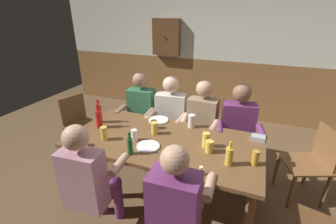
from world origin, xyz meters
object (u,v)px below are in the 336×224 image
Objects in this scene: chair_empty_near_right at (79,123)px; pint_glass_3 at (104,133)px; person_3 at (238,128)px; pint_glass_7 at (78,141)px; pint_glass_2 at (255,158)px; pint_glass_6 at (192,121)px; bottle_2 at (229,156)px; wall_dart_cabinet at (166,37)px; bottle_0 at (99,118)px; person_4 at (90,179)px; pint_glass_0 at (206,140)px; table_candle at (201,171)px; condiment_caddy at (258,138)px; pint_glass_1 at (155,128)px; pint_glass_4 at (209,147)px; bottle_3 at (130,146)px; plate_0 at (148,146)px; pint_glass_5 at (134,135)px; dining_table at (164,147)px; bottle_1 at (99,113)px; person_0 at (140,111)px; person_1 at (170,117)px; pint_glass_8 at (154,124)px; person_5 at (177,206)px; plate_1 at (159,120)px; chair_empty_near_left at (312,162)px; person_2 at (201,122)px.

pint_glass_3 is (0.98, -0.68, 0.37)m from chair_empty_near_right.
pint_glass_7 is at bearing 27.25° from person_3.
pint_glass_2 is 0.88m from pint_glass_6.
bottle_2 is 0.33× the size of wall_dart_cabinet.
person_4 is at bearing -60.66° from bottle_0.
bottle_2 is at bearing -58.17° from wall_dart_cabinet.
bottle_2 is 1.48× the size of pint_glass_0.
pint_glass_2 is (0.41, 0.31, 0.03)m from table_candle.
pint_glass_0 is (-0.49, -0.33, 0.05)m from condiment_caddy.
pint_glass_4 is at bearing -12.14° from pint_glass_1.
bottle_2 is at bearing -39.86° from pint_glass_0.
plate_0 is at bearing 58.83° from bottle_3.
bottle_2 reaches higher than pint_glass_5.
bottle_2 is (1.11, 0.53, 0.19)m from person_4.
plate_0 is (-0.09, -0.20, 0.10)m from dining_table.
table_candle is 0.52× the size of pint_glass_6.
pint_glass_2 is (1.80, -0.21, -0.05)m from bottle_1.
bottle_1 is at bearing 176.69° from pint_glass_0.
person_3 is at bearing 121.73° from condiment_caddy.
bottle_0 is (-0.13, -0.75, 0.20)m from person_0.
pint_glass_5 is (-0.07, -0.86, 0.15)m from person_1.
table_candle is (0.72, -1.15, 0.13)m from person_1.
pint_glass_6 reaches higher than pint_glass_8.
pint_glass_0 reaches higher than pint_glass_4.
pint_glass_1 is (-0.65, 0.50, 0.03)m from table_candle.
pint_glass_1 is at bearing 167.86° from pint_glass_4.
plate_0 is at bearing 179.94° from bottle_2.
person_5 is at bearing 75.09° from chair_empty_near_right.
person_4 is 5.31× the size of plate_0.
pint_glass_8 is (-0.61, 0.92, 0.14)m from person_5.
pint_glass_8 is at bearing 106.21° from plate_0.
table_candle reaches higher than condiment_caddy.
bottle_1 is at bearing -87.81° from wall_dart_cabinet.
plate_1 is 0.98m from pint_glass_7.
chair_empty_near_right is at bearing 130.06° from person_4.
person_1 is 7.91× the size of pint_glass_0.
pint_glass_6 is at bearing 98.16° from person_5.
plate_0 is at bearing 94.60° from chair_empty_near_left.
person_1 is 1.37m from table_candle.
person_2 reaches higher than pint_glass_6.
pint_glass_6 is (-0.04, -0.34, 0.17)m from person_2.
plate_0 is at bearing 159.28° from table_candle.
condiment_caddy is at bearing -2.42° from pint_glass_6.
person_1 is 1.04m from pint_glass_3.
bottle_2 and bottle_3 have the same top height.
plate_0 is 1.01× the size of bottle_2.
person_5 is at bearing 121.20° from person_0.
pint_glass_2 reaches higher than pint_glass_1.
person_0 reaches higher than bottle_1.
chair_empty_near_right reaches higher than dining_table.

